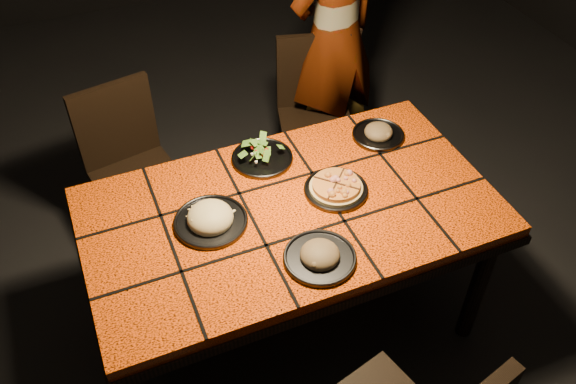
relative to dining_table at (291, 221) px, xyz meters
name	(u,v)px	position (x,y,z in m)	size (l,w,h in m)	color
room_shell	(291,33)	(0.00, 0.00, 0.83)	(6.04, 7.04, 3.08)	black
dining_table	(291,221)	(0.00, 0.00, 0.00)	(1.62, 0.92, 0.75)	#F94D07
chair_far_left	(129,159)	(-0.50, 0.85, -0.17)	(0.46, 0.46, 0.87)	black
chair_far_right	(314,105)	(0.53, 0.92, -0.18)	(0.48, 0.48, 0.86)	black
diner	(335,37)	(0.69, 1.03, 0.14)	(0.59, 0.39, 1.63)	brown
plate_pizza	(336,188)	(0.20, 0.01, 0.10)	(0.30, 0.30, 0.04)	#343439
plate_pasta	(210,219)	(-0.31, 0.04, 0.10)	(0.28, 0.28, 0.09)	#343439
plate_salad	(262,155)	(0.00, 0.31, 0.10)	(0.26, 0.26, 0.07)	#343439
plate_mushroom_a	(320,255)	(-0.01, -0.29, 0.10)	(0.27, 0.27, 0.09)	#343439
plate_mushroom_b	(378,133)	(0.53, 0.26, 0.10)	(0.23, 0.23, 0.08)	#343439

